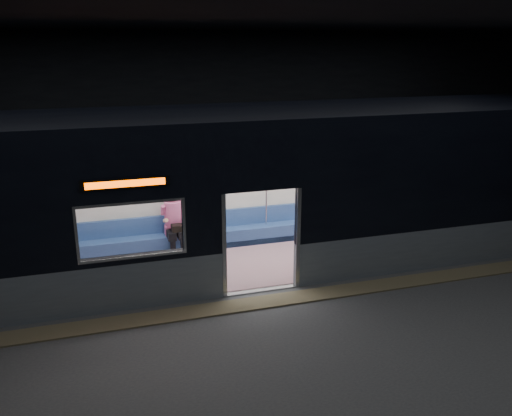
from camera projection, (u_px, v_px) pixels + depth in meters
name	position (u px, v px, depth m)	size (l,w,h in m)	color
station_floor	(279.00, 316.00, 9.69)	(24.00, 14.00, 0.01)	#47494C
station_envelope	(282.00, 109.00, 8.61)	(24.00, 14.00, 5.00)	black
tactile_strip	(269.00, 301.00, 10.18)	(22.80, 0.50, 0.03)	#8C7F59
metro_car	(240.00, 182.00, 11.46)	(18.00, 3.04, 3.35)	gray
passenger	(174.00, 218.00, 12.31)	(0.49, 0.79, 1.47)	black
handbag	(178.00, 228.00, 12.14)	(0.29, 0.25, 0.14)	black
transit_map	(410.00, 169.00, 14.18)	(1.04, 0.03, 0.68)	white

